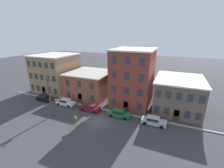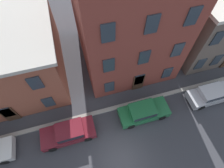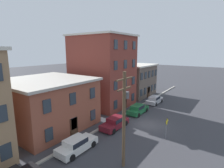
% 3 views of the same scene
% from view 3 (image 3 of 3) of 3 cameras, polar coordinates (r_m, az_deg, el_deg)
% --- Properties ---
extents(ground_plane, '(200.00, 200.00, 0.00)m').
position_cam_3_polar(ground_plane, '(25.10, 11.77, -12.80)').
color(ground_plane, '#38383D').
extents(kerb_strip, '(56.00, 0.36, 0.16)m').
position_cam_3_polar(kerb_strip, '(27.01, 2.86, -10.65)').
color(kerb_strip, '#9E998E').
rests_on(kerb_strip, ground_plane).
extents(apartment_midblock, '(10.65, 10.71, 6.35)m').
position_cam_3_polar(apartment_midblock, '(24.94, -20.54, -5.65)').
color(apartment_midblock, brown).
rests_on(apartment_midblock, ground_plane).
extents(apartment_far, '(8.99, 10.06, 12.71)m').
position_cam_3_polar(apartment_far, '(31.88, -3.10, 4.36)').
color(apartment_far, brown).
rests_on(apartment_far, ground_plane).
extents(apartment_annex, '(9.61, 11.33, 6.94)m').
position_cam_3_polar(apartment_annex, '(40.78, 4.97, 1.68)').
color(apartment_annex, '#66564C').
rests_on(apartment_annex, ground_plane).
extents(car_white, '(4.40, 1.92, 1.43)m').
position_cam_3_polar(car_white, '(18.86, -11.49, -18.70)').
color(car_white, silver).
rests_on(car_white, ground_plane).
extents(car_maroon, '(4.40, 1.92, 1.43)m').
position_cam_3_polar(car_maroon, '(23.38, 0.95, -12.40)').
color(car_maroon, maroon).
rests_on(car_maroon, ground_plane).
extents(car_green, '(4.40, 1.92, 1.43)m').
position_cam_3_polar(car_green, '(28.65, 8.40, -8.04)').
color(car_green, '#1E6638').
rests_on(car_green, ground_plane).
extents(car_silver, '(4.40, 1.92, 1.43)m').
position_cam_3_polar(car_silver, '(34.50, 13.70, -4.96)').
color(car_silver, '#B7B7BC').
rests_on(car_silver, ground_plane).
extents(caution_sign, '(0.92, 0.08, 2.57)m').
position_cam_3_polar(caution_sign, '(21.22, 17.39, -12.62)').
color(caution_sign, slate).
rests_on(caution_sign, ground_plane).
extents(utility_pole, '(2.40, 0.44, 8.36)m').
position_cam_3_polar(utility_pole, '(14.80, 4.03, -10.07)').
color(utility_pole, brown).
rests_on(utility_pole, ground_plane).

